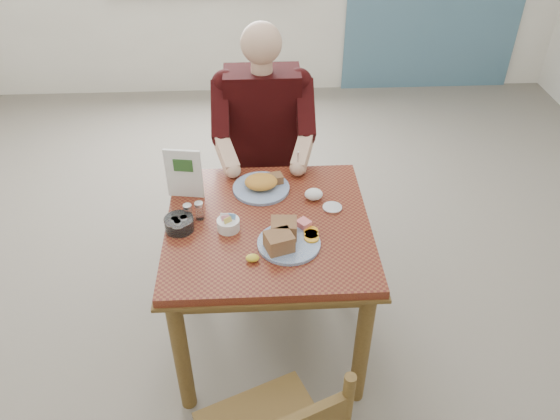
{
  "coord_description": "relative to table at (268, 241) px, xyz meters",
  "views": [
    {
      "loc": [
        -0.05,
        -1.89,
        2.26
      ],
      "look_at": [
        0.05,
        0.0,
        0.82
      ],
      "focal_mm": 35.0,
      "sensor_mm": 36.0,
      "label": 1
    }
  ],
  "objects": [
    {
      "name": "floor",
      "position": [
        0.0,
        0.0,
        -0.64
      ],
      "size": [
        6.0,
        6.0,
        0.0
      ],
      "primitive_type": "plane",
      "color": "#726A5C",
      "rests_on": "ground"
    },
    {
      "name": "lemon_wedge",
      "position": [
        -0.07,
        -0.25,
        0.13
      ],
      "size": [
        0.07,
        0.06,
        0.03
      ],
      "primitive_type": "ellipsoid",
      "rotation": [
        0.0,
        0.0,
        -0.43
      ],
      "color": "yellow",
      "rests_on": "table"
    },
    {
      "name": "napkin",
      "position": [
        0.22,
        0.16,
        0.14
      ],
      "size": [
        0.11,
        0.1,
        0.05
      ],
      "primitive_type": "ellipsoid",
      "rotation": [
        0.0,
        0.0,
        0.42
      ],
      "color": "white",
      "rests_on": "table"
    },
    {
      "name": "metal_dish",
      "position": [
        0.3,
        0.08,
        0.12
      ],
      "size": [
        0.12,
        0.12,
        0.01
      ],
      "primitive_type": "cylinder",
      "rotation": [
        0.0,
        0.0,
        -0.43
      ],
      "color": "silver",
      "rests_on": "table"
    },
    {
      "name": "table",
      "position": [
        0.0,
        0.0,
        0.0
      ],
      "size": [
        0.92,
        0.92,
        0.75
      ],
      "color": "brown",
      "rests_on": "ground"
    },
    {
      "name": "chair_far",
      "position": [
        0.0,
        0.8,
        -0.16
      ],
      "size": [
        0.42,
        0.42,
        0.95
      ],
      "color": "brown",
      "rests_on": "ground"
    },
    {
      "name": "diner",
      "position": [
        0.0,
        0.71,
        0.17
      ],
      "size": [
        0.53,
        0.56,
        1.39
      ],
      "color": "gray",
      "rests_on": "chair_far"
    },
    {
      "name": "near_plate",
      "position": [
        0.07,
        -0.15,
        0.14
      ],
      "size": [
        0.31,
        0.31,
        0.09
      ],
      "color": "white",
      "rests_on": "table"
    },
    {
      "name": "far_plate",
      "position": [
        -0.02,
        0.26,
        0.14
      ],
      "size": [
        0.33,
        0.33,
        0.07
      ],
      "color": "white",
      "rests_on": "table"
    },
    {
      "name": "caddy",
      "position": [
        -0.17,
        -0.04,
        0.14
      ],
      "size": [
        0.1,
        0.1,
        0.07
      ],
      "color": "white",
      "rests_on": "table"
    },
    {
      "name": "shakers",
      "position": [
        -0.33,
        0.04,
        0.16
      ],
      "size": [
        0.1,
        0.06,
        0.09
      ],
      "color": "white",
      "rests_on": "table"
    },
    {
      "name": "creamer",
      "position": [
        -0.39,
        -0.03,
        0.14
      ],
      "size": [
        0.14,
        0.14,
        0.06
      ],
      "color": "white",
      "rests_on": "table"
    },
    {
      "name": "menu",
      "position": [
        -0.38,
        0.22,
        0.24
      ],
      "size": [
        0.17,
        0.04,
        0.25
      ],
      "color": "white",
      "rests_on": "table"
    }
  ]
}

